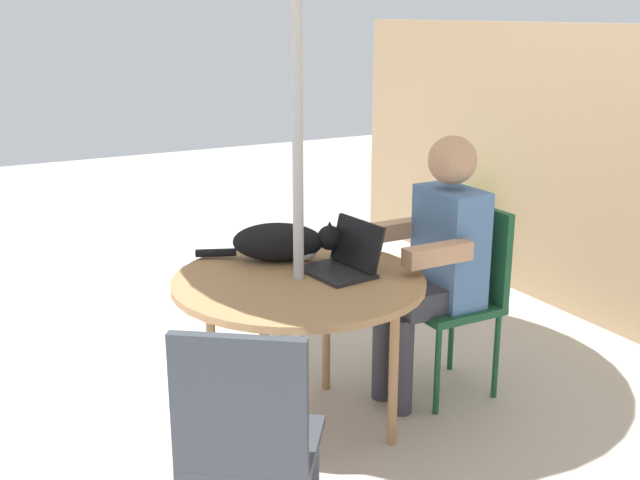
# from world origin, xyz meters

# --- Properties ---
(ground_plane) EXTENTS (14.00, 14.00, 0.00)m
(ground_plane) POSITION_xyz_m (0.00, 0.00, 0.00)
(ground_plane) COLOR #ADA399
(patio_table) EXTENTS (1.05, 1.05, 0.70)m
(patio_table) POSITION_xyz_m (0.00, 0.00, 0.65)
(patio_table) COLOR #9E754C
(patio_table) RESTS_ON ground
(chair_occupied) EXTENTS (0.40, 0.40, 0.90)m
(chair_occupied) POSITION_xyz_m (0.00, 0.86, 0.53)
(chair_occupied) COLOR #194C2D
(chair_occupied) RESTS_ON ground
(chair_empty) EXTENTS (0.56, 0.56, 0.90)m
(chair_empty) POSITION_xyz_m (0.78, -0.57, 0.53)
(chair_empty) COLOR #33383F
(chair_empty) RESTS_ON ground
(person_seated) EXTENTS (0.48, 0.48, 1.24)m
(person_seated) POSITION_xyz_m (0.00, 0.70, 0.70)
(person_seated) COLOR #4C72A5
(person_seated) RESTS_ON ground
(laptop) EXTENTS (0.33, 0.28, 0.21)m
(laptop) POSITION_xyz_m (0.02, 0.22, 0.77)
(laptop) COLOR black
(laptop) RESTS_ON patio_table
(cat) EXTENTS (0.40, 0.57, 0.17)m
(cat) POSITION_xyz_m (-0.24, 0.05, 0.79)
(cat) COLOR black
(cat) RESTS_ON patio_table
(potted_plant_near_fence) EXTENTS (0.46, 0.46, 0.67)m
(potted_plant_near_fence) POSITION_xyz_m (-1.35, 1.83, 0.38)
(potted_plant_near_fence) COLOR #595654
(potted_plant_near_fence) RESTS_ON ground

